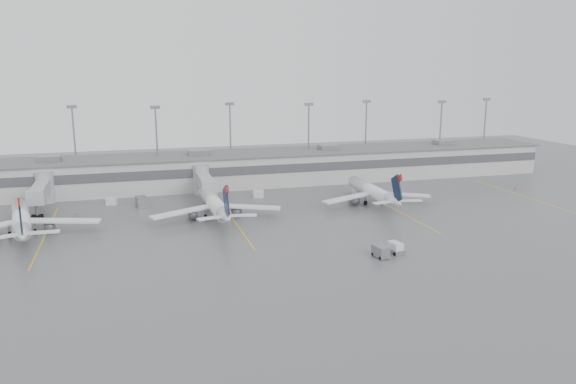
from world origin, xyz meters
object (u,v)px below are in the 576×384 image
object	(u,v)px
jet_mid_left	(215,204)
jet_mid_right	(373,191)
jet_far_left	(21,219)
baggage_tug	(395,249)

from	to	relation	value
jet_mid_left	jet_mid_right	distance (m)	35.85
jet_far_left	jet_mid_left	bearing A→B (deg)	-6.62
jet_mid_left	baggage_tug	xyz separation A→B (m)	(25.20, -30.00, -2.25)
jet_mid_left	baggage_tug	distance (m)	39.25
jet_mid_right	baggage_tug	world-z (taller)	jet_mid_right
jet_mid_right	baggage_tug	xyz separation A→B (m)	(-10.59, -32.22, -2.14)
jet_mid_right	baggage_tug	size ratio (longest dim) A/B	8.93
jet_mid_left	jet_mid_right	xyz separation A→B (m)	(35.78, 2.22, -0.11)
jet_mid_left	jet_mid_right	size ratio (longest dim) A/B	1.04
jet_far_left	jet_mid_left	world-z (taller)	jet_far_left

